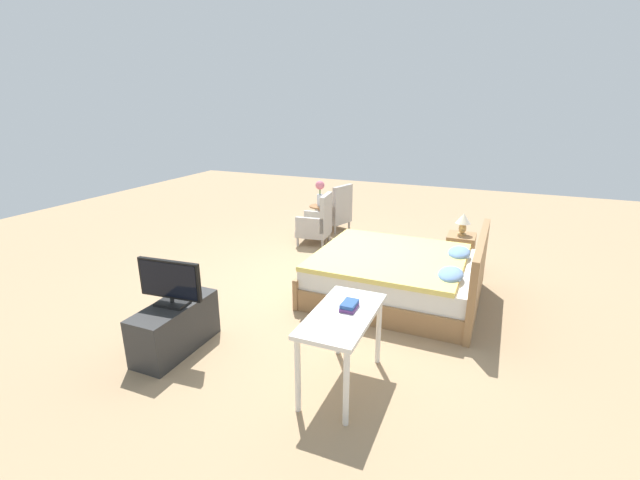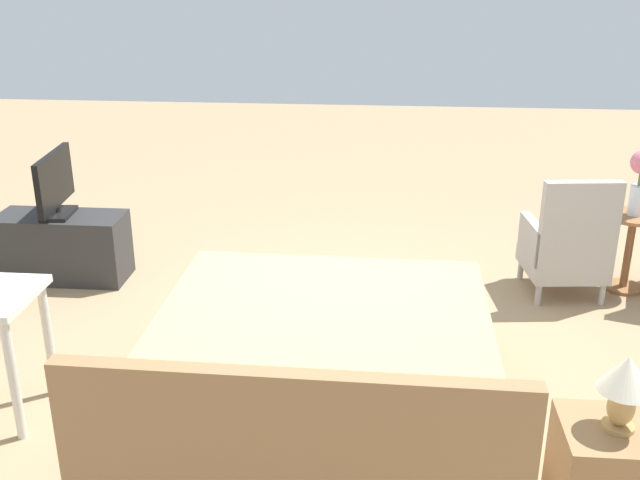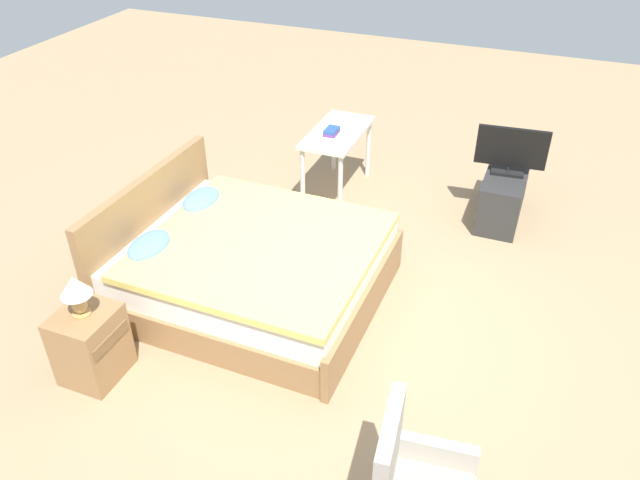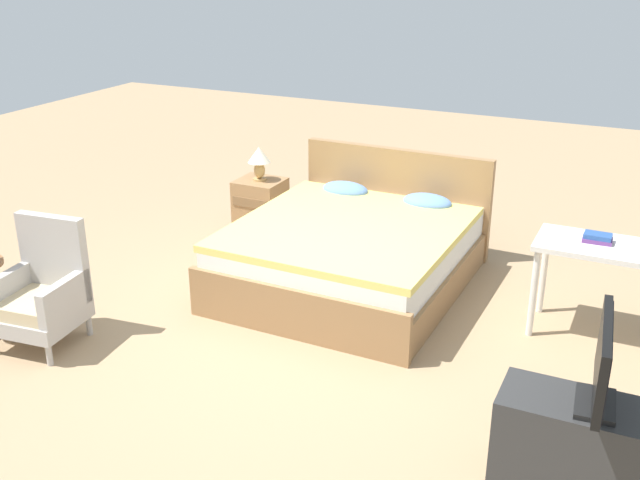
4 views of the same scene
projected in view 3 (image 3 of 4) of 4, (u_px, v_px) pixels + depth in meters
name	position (u px, v px, depth m)	size (l,w,h in m)	color
ground_plane	(351.00, 321.00, 5.19)	(16.00, 16.00, 0.00)	#A38460
bed	(249.00, 266.00, 5.32)	(1.85, 2.13, 0.96)	#997047
nightstand	(91.00, 344.00, 4.54)	(0.44, 0.41, 0.58)	#997047
table_lamp	(76.00, 290.00, 4.26)	(0.22, 0.22, 0.33)	tan
tv_stand	(503.00, 195.00, 6.42)	(0.96, 0.40, 0.51)	#2D2D2D
tv_flatscreen	(511.00, 150.00, 6.14)	(0.23, 0.69, 0.48)	black
vanity_desk	(337.00, 140.00, 6.67)	(1.04, 0.52, 0.73)	silver
book_stack	(332.00, 131.00, 6.53)	(0.21, 0.14, 0.06)	#66387A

